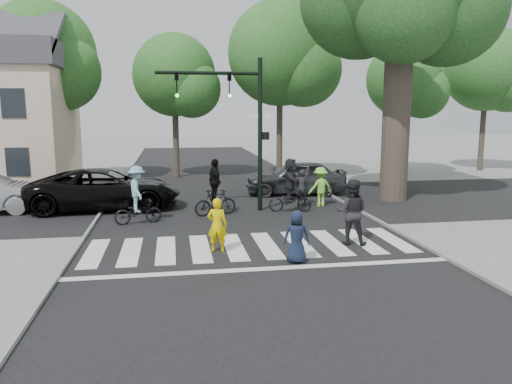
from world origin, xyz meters
The scene contains 22 objects.
ground centered at (0.00, 0.00, 0.00)m, with size 120.00×120.00×0.00m, color gray.
road_stem centered at (0.00, 5.00, 0.01)m, with size 10.00×70.00×0.01m, color black.
road_cross centered at (0.00, 8.00, 0.01)m, with size 70.00×10.00×0.01m, color black.
curb_left centered at (-5.05, 5.00, 0.05)m, with size 0.10×70.00×0.10m, color gray.
curb_right centered at (5.05, 5.00, 0.05)m, with size 0.10×70.00×0.10m, color gray.
crosswalk centered at (0.00, 0.66, 0.01)m, with size 10.00×3.85×0.01m.
traffic_signal centered at (0.35, 6.20, 3.90)m, with size 4.45×0.29×6.00m.
bg_tree_1 centered at (-8.70, 15.48, 6.65)m, with size 6.09×5.80×9.80m.
bg_tree_2 centered at (-1.76, 16.62, 5.78)m, with size 5.04×4.80×8.40m.
bg_tree_3 centered at (4.31, 15.27, 6.94)m, with size 6.30×6.00×10.20m.
bg_tree_4 centered at (12.23, 16.12, 5.64)m, with size 4.83×4.60×8.15m.
bg_tree_5 centered at (18.27, 16.69, 6.36)m, with size 5.67×5.40×9.30m.
pedestrian_woman centered at (-1.03, 0.55, 0.79)m, with size 0.57×0.38×1.58m, color #E3C601.
pedestrian_child centered at (0.95, -0.81, 0.71)m, with size 0.69×0.45×1.42m, color #151E35.
pedestrian_adult centered at (3.03, 0.73, 0.99)m, with size 0.97×0.75×1.99m, color black.
cyclist_left centered at (-3.50, 4.56, 0.90)m, with size 1.73×1.17×2.08m.
cyclist_mid centered at (-0.66, 5.53, 0.90)m, with size 1.74×1.09×2.19m.
cyclist_right centered at (2.34, 5.73, 0.95)m, with size 1.77×1.64×2.14m.
car_suv centered at (-4.98, 7.47, 0.84)m, with size 2.77×6.01×1.67m, color black.
car_grey centered at (3.57, 9.72, 0.82)m, with size 1.93×4.78×1.63m, color #343539.
bystander_hivis centered at (3.85, 6.63, 0.83)m, with size 1.07×0.61×1.66m, color #8BE541.
bystander_dark centered at (3.11, 6.91, 0.77)m, with size 0.56×0.37×1.54m, color black.
Camera 1 is at (-2.24, -13.26, 4.05)m, focal length 35.00 mm.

